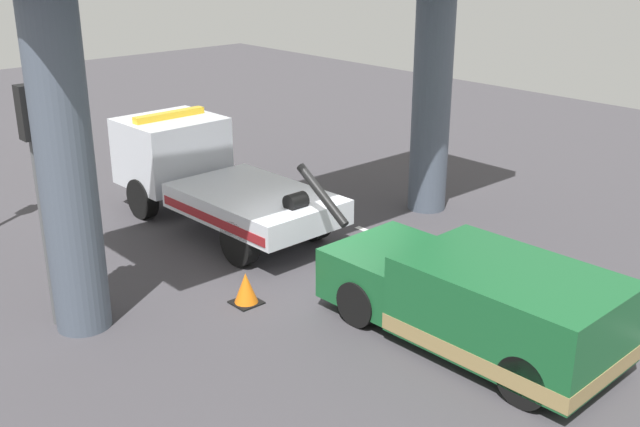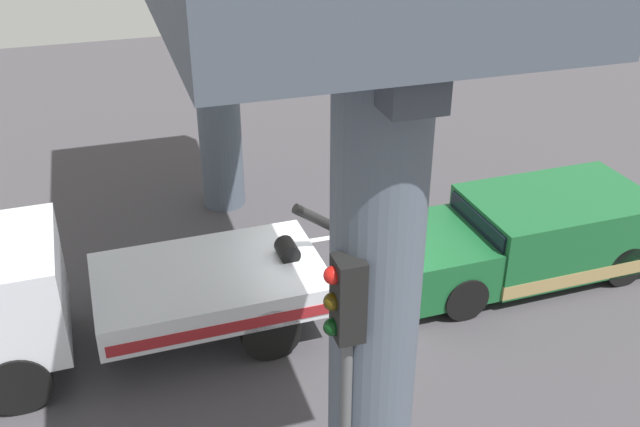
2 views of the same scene
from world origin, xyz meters
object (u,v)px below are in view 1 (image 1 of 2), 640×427
Objects in this scene: towed_van_green at (479,303)px; traffic_cone_orange at (246,289)px; traffic_light_near at (34,155)px; tow_truck_white at (204,173)px.

towed_van_green reaches higher than traffic_cone_orange.
tow_truck_white is at bearing -62.51° from traffic_light_near.
towed_van_green is at bearing -152.62° from traffic_cone_orange.
tow_truck_white is at bearing -24.87° from traffic_cone_orange.
traffic_light_near is 6.92× the size of traffic_cone_orange.
traffic_light_near is at bearing 117.49° from tow_truck_white.
tow_truck_white is 1.69× the size of traffic_light_near.
tow_truck_white is 11.72× the size of traffic_cone_orange.
traffic_light_near is (-2.59, 4.97, 1.93)m from tow_truck_white.
tow_truck_white is at bearing 0.14° from towed_van_green.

